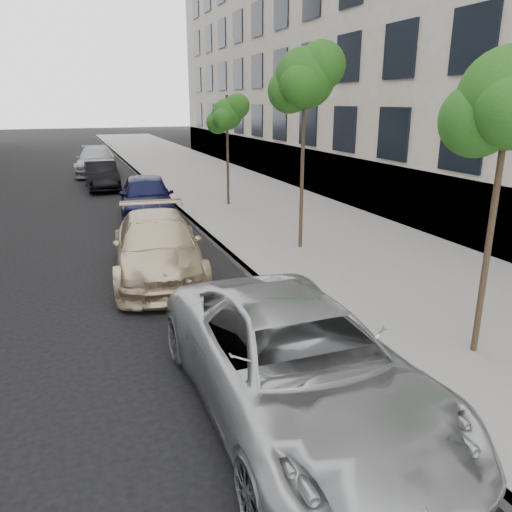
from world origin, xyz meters
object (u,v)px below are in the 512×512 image
tree_near (511,98)px  suv (157,246)px  sedan_blue (147,197)px  sedan_rear (96,161)px  minivan (297,363)px  tree_mid (306,78)px  tree_far (228,114)px  sedan_black (101,175)px

tree_near → suv: 7.94m
sedan_blue → sedan_rear: (-0.88, 12.19, -0.01)m
minivan → sedan_rear: (-0.79, 24.79, -0.01)m
tree_mid → tree_far: (-0.00, 6.50, -1.04)m
tree_mid → tree_far: tree_mid is taller
tree_near → suv: tree_near is taller
tree_near → sedan_black: bearing=102.7°
minivan → sedan_black: 19.62m
minivan → suv: 6.32m
tree_mid → sedan_black: 14.02m
tree_mid → sedan_rear: bearing=103.2°
tree_far → sedan_rear: 12.50m
minivan → sedan_rear: size_ratio=1.06×
minivan → sedan_black: bearing=93.1°
tree_near → tree_mid: (0.00, 6.50, 0.51)m
tree_near → sedan_black: tree_near is taller
sedan_rear → tree_mid: bearing=-69.8°
minivan → sedan_blue: 12.60m
tree_near → sedan_blue: tree_near is taller
tree_mid → sedan_black: (-4.34, 12.74, -3.94)m
tree_near → tree_far: (-0.00, 13.00, -0.53)m
suv → sedan_blue: bearing=90.0°
tree_far → minivan: tree_far is taller
tree_mid → suv: 5.66m
sedan_black → sedan_rear: 5.19m
tree_near → sedan_black: (-4.34, 19.24, -3.43)m
sedan_rear → tree_far: bearing=-62.8°
sedan_black → tree_mid: bearing=-71.7°
sedan_blue → sedan_rear: sedan_blue is taller
sedan_blue → sedan_rear: 12.22m
sedan_rear → sedan_black: bearing=-84.4°
tree_mid → suv: (-4.09, -0.57, -3.86)m
minivan → tree_mid: bearing=64.0°
tree_near → sedan_rear: (-4.21, 24.44, -3.32)m
sedan_black → tree_far: bearing=-55.8°
minivan → tree_far: bearing=76.1°
tree_mid → sedan_rear: 18.82m
sedan_rear → sedan_blue: bearing=-78.9°
tree_near → sedan_rear: size_ratio=0.92×
tree_far → sedan_rear: tree_far is taller
suv → sedan_black: suv is taller
tree_near → sedan_black: 20.02m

